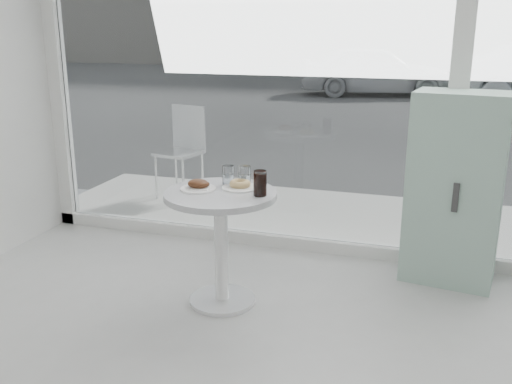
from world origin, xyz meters
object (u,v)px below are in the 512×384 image
(patio_chair, at_px, (183,145))
(main_table, at_px, (221,224))
(plate_fritter, at_px, (199,186))
(plate_donut, at_px, (240,185))
(cola_glass, at_px, (260,184))
(mint_cabinet, at_px, (455,189))
(water_tumbler_b, at_px, (245,177))
(car_white, at_px, (375,70))
(water_tumbler_a, at_px, (228,176))

(patio_chair, bearing_deg, main_table, -48.48)
(patio_chair, height_order, plate_fritter, patio_chair)
(main_table, relative_size, plate_donut, 3.27)
(main_table, distance_m, cola_glass, 0.40)
(mint_cabinet, relative_size, patio_chair, 1.45)
(water_tumbler_b, distance_m, cola_glass, 0.25)
(water_tumbler_b, xyz_separation_m, cola_glass, (0.16, -0.19, 0.02))
(car_white, xyz_separation_m, plate_donut, (0.46, -12.22, 0.13))
(plate_donut, bearing_deg, mint_cabinet, 29.12)
(plate_donut, bearing_deg, main_table, -131.30)
(plate_fritter, relative_size, cola_glass, 1.45)
(patio_chair, xyz_separation_m, plate_donut, (1.32, -1.99, 0.21))
(plate_donut, xyz_separation_m, water_tumbler_b, (0.01, 0.07, 0.04))
(cola_glass, bearing_deg, patio_chair, 125.26)
(patio_chair, relative_size, water_tumbler_b, 7.05)
(plate_donut, distance_m, water_tumbler_a, 0.13)
(mint_cabinet, distance_m, water_tumbler_a, 1.60)
(mint_cabinet, relative_size, plate_donut, 5.76)
(plate_donut, relative_size, water_tumbler_b, 1.77)
(water_tumbler_b, bearing_deg, cola_glass, -49.11)
(plate_donut, bearing_deg, water_tumbler_a, 148.38)
(car_white, bearing_deg, plate_fritter, 169.77)
(mint_cabinet, distance_m, cola_glass, 1.46)
(main_table, relative_size, water_tumbler_b, 5.80)
(main_table, xyz_separation_m, car_white, (-0.37, 12.33, 0.11))
(patio_chair, xyz_separation_m, car_white, (0.86, 10.23, 0.07))
(main_table, bearing_deg, plate_fritter, 179.02)
(water_tumbler_a, bearing_deg, plate_fritter, -129.77)
(mint_cabinet, height_order, plate_fritter, mint_cabinet)
(mint_cabinet, xyz_separation_m, water_tumbler_a, (-1.44, -0.68, 0.15))
(main_table, relative_size, water_tumbler_a, 5.95)
(plate_donut, height_order, cola_glass, cola_glass)
(plate_fritter, relative_size, water_tumbler_a, 1.77)
(plate_donut, distance_m, water_tumbler_b, 0.08)
(cola_glass, bearing_deg, plate_donut, 145.83)
(plate_fritter, xyz_separation_m, cola_glass, (0.41, -0.01, 0.05))
(mint_cabinet, bearing_deg, car_white, 107.38)
(main_table, distance_m, water_tumbler_b, 0.35)
(car_white, height_order, water_tumbler_a, car_white)
(main_table, bearing_deg, cola_glass, -1.69)
(plate_donut, xyz_separation_m, cola_glass, (0.17, -0.12, 0.06))
(water_tumbler_b, bearing_deg, car_white, 92.22)
(patio_chair, bearing_deg, water_tumbler_a, -46.48)
(main_table, distance_m, plate_donut, 0.28)
(main_table, relative_size, cola_glass, 4.87)
(patio_chair, bearing_deg, plate_fritter, -51.56)
(main_table, relative_size, mint_cabinet, 0.57)
(patio_chair, xyz_separation_m, water_tumbler_a, (1.22, -1.93, 0.25))
(mint_cabinet, distance_m, plate_donut, 1.54)
(mint_cabinet, distance_m, patio_chair, 2.94)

